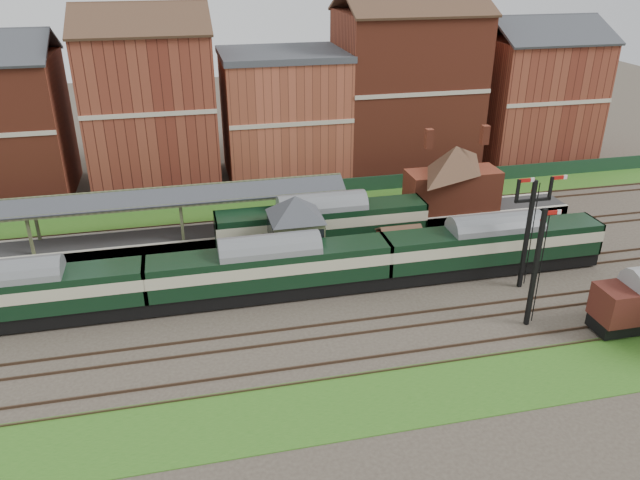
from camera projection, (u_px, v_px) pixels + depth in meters
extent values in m
plane|color=#473D33|center=(347.00, 288.00, 44.06)|extent=(160.00, 160.00, 0.00)
cube|color=#2D6619|center=(302.00, 204.00, 58.12)|extent=(90.00, 4.50, 0.06)
cube|color=#2D6619|center=(405.00, 396.00, 33.48)|extent=(90.00, 5.00, 0.06)
cube|color=#193823|center=(298.00, 190.00, 59.58)|extent=(90.00, 0.12, 1.50)
cube|color=#2D2D2D|center=(258.00, 232.00, 51.42)|extent=(55.00, 3.40, 1.00)
cube|color=#596F4F|center=(296.00, 257.00, 45.80)|extent=(3.40, 3.20, 2.40)
cube|color=#495133|center=(296.00, 230.00, 44.85)|extent=(3.60, 3.40, 2.00)
pyramid|color=#383A3F|center=(295.00, 207.00, 44.08)|extent=(5.40, 5.40, 1.60)
cube|color=maroon|center=(399.00, 247.00, 47.45)|extent=(3.00, 2.40, 2.20)
cube|color=#4C3323|center=(403.00, 234.00, 46.25)|extent=(3.20, 1.34, 0.79)
cube|color=#4C3323|center=(398.00, 227.00, 47.40)|extent=(3.20, 1.34, 0.79)
cube|color=brown|center=(452.00, 190.00, 53.87)|extent=(8.00, 3.00, 3.50)
pyramid|color=#4C3323|center=(455.00, 159.00, 52.64)|extent=(8.10, 8.10, 2.20)
cube|color=brown|center=(428.00, 155.00, 51.92)|extent=(0.60, 0.60, 1.60)
cube|color=brown|center=(483.00, 151.00, 52.93)|extent=(0.60, 0.60, 1.60)
cube|color=#495133|center=(30.00, 234.00, 45.91)|extent=(0.22, 0.22, 3.40)
cube|color=#495133|center=(313.00, 197.00, 52.62)|extent=(0.22, 0.22, 3.40)
cube|color=#383A3F|center=(179.00, 196.00, 47.61)|extent=(26.00, 1.99, 0.90)
cube|color=#383A3F|center=(178.00, 187.00, 49.28)|extent=(26.00, 1.99, 0.90)
cube|color=#495133|center=(178.00, 187.00, 48.28)|extent=(26.00, 0.20, 0.20)
cube|color=black|center=(527.00, 235.00, 42.55)|extent=(0.25, 0.25, 8.00)
cube|color=black|center=(533.00, 200.00, 41.43)|extent=(2.60, 0.18, 0.18)
cube|color=#B2140F|center=(527.00, 180.00, 40.68)|extent=(1.10, 0.08, 0.25)
cube|color=#B2140F|center=(560.00, 178.00, 41.16)|extent=(1.10, 0.08, 0.25)
cube|color=black|center=(535.00, 269.00, 38.19)|extent=(0.25, 0.25, 8.00)
cube|color=#B2140F|center=(553.00, 212.00, 36.71)|extent=(1.10, 0.08, 0.25)
cube|color=maroon|center=(151.00, 110.00, 60.22)|extent=(12.00, 10.00, 15.00)
cube|color=#A95136|center=(284.00, 118.00, 63.48)|extent=(12.00, 10.00, 12.00)
cube|color=brown|center=(406.00, 92.00, 65.23)|extent=(14.00, 10.00, 16.00)
cube|color=maroon|center=(533.00, 99.00, 68.89)|extent=(12.00, 10.00, 13.00)
cube|color=black|center=(15.00, 317.00, 39.40)|extent=(16.35, 2.29, 1.00)
cube|color=black|center=(10.00, 294.00, 38.68)|extent=(16.35, 2.54, 2.36)
cube|color=beige|center=(9.00, 290.00, 38.56)|extent=(16.37, 2.58, 0.82)
cube|color=slate|center=(5.00, 276.00, 38.11)|extent=(16.35, 2.54, 0.54)
cube|color=black|center=(271.00, 288.00, 42.69)|extent=(16.35, 2.29, 1.00)
cube|color=black|center=(270.00, 267.00, 41.97)|extent=(16.35, 2.54, 2.36)
cube|color=beige|center=(270.00, 263.00, 41.84)|extent=(16.37, 2.58, 0.82)
cube|color=slate|center=(270.00, 249.00, 41.40)|extent=(16.35, 2.54, 0.54)
cube|color=black|center=(490.00, 264.00, 45.98)|extent=(16.35, 2.29, 1.00)
cube|color=black|center=(493.00, 243.00, 45.25)|extent=(16.35, 2.54, 2.36)
cube|color=beige|center=(493.00, 240.00, 45.13)|extent=(16.37, 2.58, 0.82)
cube|color=slate|center=(495.00, 227.00, 44.69)|extent=(16.35, 2.54, 0.54)
cube|color=black|center=(322.00, 241.00, 49.43)|extent=(16.55, 2.32, 1.01)
cube|color=black|center=(322.00, 222.00, 48.70)|extent=(16.55, 2.58, 2.39)
cube|color=beige|center=(322.00, 218.00, 48.57)|extent=(16.57, 2.62, 0.83)
cube|color=slate|center=(322.00, 206.00, 48.12)|extent=(16.55, 2.58, 0.55)
cube|color=black|center=(634.00, 321.00, 39.16)|extent=(5.44, 2.00, 0.82)
cube|color=#401912|center=(639.00, 301.00, 38.51)|extent=(5.44, 2.36, 2.18)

